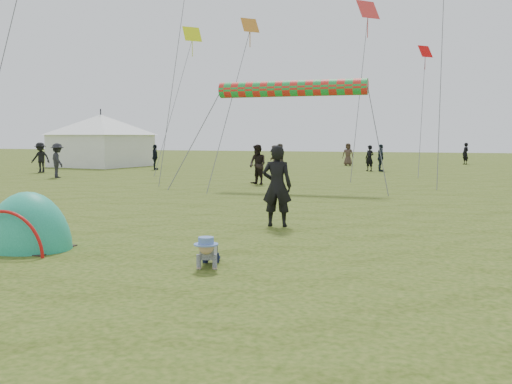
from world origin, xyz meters
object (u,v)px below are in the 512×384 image
(popup_tent, at_px, (29,249))
(crawling_toddler, at_px, (208,251))
(standing_adult, at_px, (277,186))
(event_marquee, at_px, (101,139))

(popup_tent, bearing_deg, crawling_toddler, -5.59)
(standing_adult, height_order, event_marquee, event_marquee)
(crawling_toddler, relative_size, event_marquee, 0.13)
(standing_adult, distance_m, event_marquee, 29.19)
(crawling_toddler, relative_size, popup_tent, 0.33)
(popup_tent, height_order, standing_adult, standing_adult)
(crawling_toddler, height_order, popup_tent, popup_tent)
(popup_tent, distance_m, event_marquee, 30.35)
(crawling_toddler, height_order, event_marquee, event_marquee)
(popup_tent, distance_m, standing_adult, 5.60)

